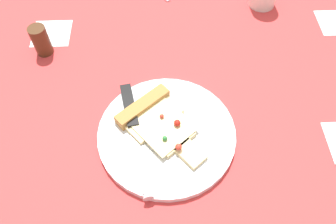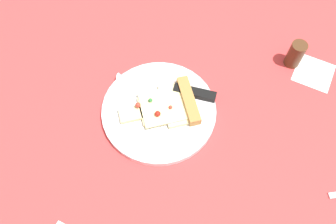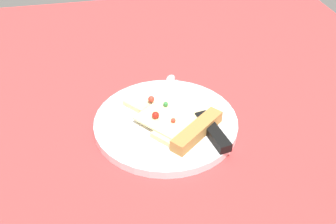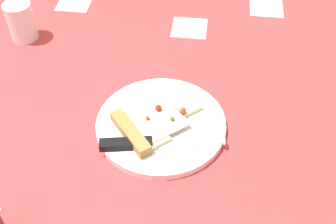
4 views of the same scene
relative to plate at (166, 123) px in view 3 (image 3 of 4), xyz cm
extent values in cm
cube|color=#D13838|center=(0.78, -6.01, -2.27)|extent=(127.20, 127.20, 3.00)
cylinder|color=silver|center=(0.00, 0.00, 0.00)|extent=(26.32, 26.32, 1.55)
cube|color=beige|center=(3.07, 2.56, 1.27)|extent=(11.66, 12.29, 1.00)
cube|color=beige|center=(-1.15, -0.96, 1.27)|extent=(8.91, 9.12, 1.00)
cube|color=beige|center=(-4.99, -4.17, 1.27)|extent=(6.30, 6.10, 1.00)
cube|color=#F2E099|center=(0.77, 0.64, 1.92)|extent=(13.57, 13.47, 0.30)
cube|color=#B27A3D|center=(5.37, 4.49, 1.87)|extent=(9.69, 10.88, 2.20)
sphere|color=red|center=(2.56, 0.83, 2.49)|extent=(0.83, 0.83, 0.83)
sphere|color=red|center=(-4.22, -1.96, 2.68)|extent=(1.21, 1.21, 1.21)
sphere|color=#2D7A38|center=(-2.31, 0.42, 2.53)|extent=(0.91, 0.91, 0.91)
sphere|color=#B21E14|center=(1.03, -2.01, 2.71)|extent=(1.28, 1.28, 1.28)
cube|color=silver|center=(-6.03, 4.87, 0.92)|extent=(12.16, 4.23, 0.30)
cone|color=silver|center=(-11.92, 3.74, 0.92)|extent=(2.34, 2.34, 2.00)
cube|color=black|center=(5.76, 7.14, 1.57)|extent=(10.24, 4.05, 1.60)
camera|label=1|loc=(-32.00, 1.04, 55.74)|focal=35.76mm
camera|label=2|loc=(18.38, -33.05, 71.48)|focal=37.46mm
camera|label=3|loc=(54.37, -10.42, 45.75)|focal=41.68mm
camera|label=4|loc=(-8.40, 55.85, 63.10)|focal=44.58mm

